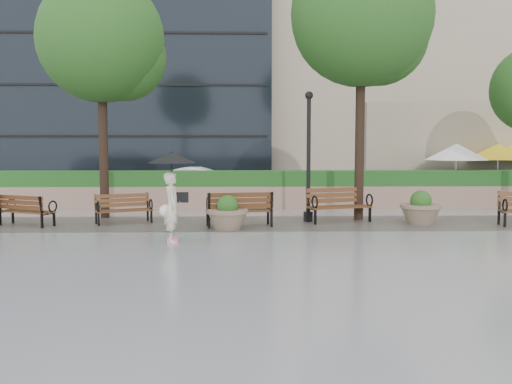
{
  "coord_description": "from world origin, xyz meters",
  "views": [
    {
      "loc": [
        -0.56,
        -13.55,
        2.38
      ],
      "look_at": [
        -0.22,
        1.05,
        1.1
      ],
      "focal_mm": 40.0,
      "sensor_mm": 36.0,
      "label": 1
    }
  ],
  "objects_px": {
    "bench_2": "(239,216)",
    "car_left": "(18,186)",
    "planter_left": "(228,216)",
    "bench_3": "(339,212)",
    "lamppost": "(308,165)",
    "bench_0": "(27,217)",
    "pedestrian": "(172,188)",
    "car_right": "(202,183)",
    "bench_1": "(124,215)",
    "planter_right": "(421,211)"
  },
  "relations": [
    {
      "from": "bench_2",
      "to": "lamppost",
      "type": "xyz_separation_m",
      "value": [
        2.06,
        0.98,
        1.41
      ]
    },
    {
      "from": "car_left",
      "to": "car_right",
      "type": "bearing_deg",
      "value": -77.22
    },
    {
      "from": "bench_1",
      "to": "bench_3",
      "type": "bearing_deg",
      "value": -21.74
    },
    {
      "from": "bench_0",
      "to": "lamppost",
      "type": "xyz_separation_m",
      "value": [
        8.12,
        0.66,
        1.44
      ]
    },
    {
      "from": "planter_right",
      "to": "lamppost",
      "type": "xyz_separation_m",
      "value": [
        -3.21,
        0.59,
        1.31
      ]
    },
    {
      "from": "bench_0",
      "to": "car_left",
      "type": "relative_size",
      "value": 0.42
    },
    {
      "from": "car_right",
      "to": "pedestrian",
      "type": "bearing_deg",
      "value": -177.1
    },
    {
      "from": "bench_3",
      "to": "lamppost",
      "type": "bearing_deg",
      "value": 154.23
    },
    {
      "from": "planter_left",
      "to": "car_left",
      "type": "xyz_separation_m",
      "value": [
        -8.76,
        7.98,
        0.23
      ]
    },
    {
      "from": "bench_2",
      "to": "planter_right",
      "type": "relative_size",
      "value": 1.63
    },
    {
      "from": "car_right",
      "to": "bench_0",
      "type": "bearing_deg",
      "value": 152.02
    },
    {
      "from": "bench_0",
      "to": "bench_3",
      "type": "height_order",
      "value": "bench_3"
    },
    {
      "from": "planter_right",
      "to": "car_right",
      "type": "height_order",
      "value": "car_right"
    },
    {
      "from": "bench_2",
      "to": "planter_left",
      "type": "distance_m",
      "value": 0.62
    },
    {
      "from": "bench_0",
      "to": "car_left",
      "type": "distance_m",
      "value": 7.75
    },
    {
      "from": "car_left",
      "to": "car_right",
      "type": "distance_m",
      "value": 7.48
    },
    {
      "from": "bench_1",
      "to": "pedestrian",
      "type": "xyz_separation_m",
      "value": [
        1.79,
        -3.06,
        1.04
      ]
    },
    {
      "from": "car_left",
      "to": "pedestrian",
      "type": "height_order",
      "value": "pedestrian"
    },
    {
      "from": "planter_left",
      "to": "car_right",
      "type": "relative_size",
      "value": 0.28
    },
    {
      "from": "bench_1",
      "to": "car_left",
      "type": "bearing_deg",
      "value": 107.0
    },
    {
      "from": "lamppost",
      "to": "car_left",
      "type": "height_order",
      "value": "lamppost"
    },
    {
      "from": "planter_left",
      "to": "car_right",
      "type": "distance_m",
      "value": 8.44
    },
    {
      "from": "bench_2",
      "to": "car_left",
      "type": "height_order",
      "value": "car_left"
    },
    {
      "from": "bench_1",
      "to": "bench_2",
      "type": "relative_size",
      "value": 0.89
    },
    {
      "from": "lamppost",
      "to": "pedestrian",
      "type": "relative_size",
      "value": 1.82
    },
    {
      "from": "planter_left",
      "to": "planter_right",
      "type": "height_order",
      "value": "planter_right"
    },
    {
      "from": "bench_3",
      "to": "car_right",
      "type": "relative_size",
      "value": 0.49
    },
    {
      "from": "bench_2",
      "to": "planter_left",
      "type": "bearing_deg",
      "value": 50.53
    },
    {
      "from": "bench_1",
      "to": "planter_right",
      "type": "bearing_deg",
      "value": -25.17
    },
    {
      "from": "bench_0",
      "to": "bench_2",
      "type": "height_order",
      "value": "bench_2"
    },
    {
      "from": "bench_2",
      "to": "bench_3",
      "type": "distance_m",
      "value": 3.08
    },
    {
      "from": "bench_2",
      "to": "car_right",
      "type": "xyz_separation_m",
      "value": [
        -1.61,
        7.8,
        0.38
      ]
    },
    {
      "from": "bench_2",
      "to": "car_left",
      "type": "bearing_deg",
      "value": -47.87
    },
    {
      "from": "planter_right",
      "to": "car_right",
      "type": "distance_m",
      "value": 10.11
    },
    {
      "from": "bench_0",
      "to": "pedestrian",
      "type": "bearing_deg",
      "value": 173.99
    },
    {
      "from": "planter_left",
      "to": "bench_0",
      "type": "bearing_deg",
      "value": 171.55
    },
    {
      "from": "bench_1",
      "to": "car_left",
      "type": "height_order",
      "value": "car_left"
    },
    {
      "from": "bench_3",
      "to": "planter_right",
      "type": "xyz_separation_m",
      "value": [
        2.31,
        -0.46,
        0.09
      ]
    },
    {
      "from": "lamppost",
      "to": "bench_3",
      "type": "bearing_deg",
      "value": -8.18
    },
    {
      "from": "bench_0",
      "to": "car_left",
      "type": "xyz_separation_m",
      "value": [
        -3.02,
        7.13,
        0.34
      ]
    },
    {
      "from": "bench_0",
      "to": "bench_1",
      "type": "height_order",
      "value": "bench_0"
    },
    {
      "from": "pedestrian",
      "to": "bench_1",
      "type": "bearing_deg",
      "value": 22.61
    },
    {
      "from": "bench_3",
      "to": "car_left",
      "type": "height_order",
      "value": "car_left"
    },
    {
      "from": "lamppost",
      "to": "pedestrian",
      "type": "bearing_deg",
      "value": -137.51
    },
    {
      "from": "planter_left",
      "to": "bench_3",
      "type": "bearing_deg",
      "value": 22.88
    },
    {
      "from": "lamppost",
      "to": "car_right",
      "type": "bearing_deg",
      "value": 118.27
    },
    {
      "from": "car_left",
      "to": "bench_0",
      "type": "bearing_deg",
      "value": -146.97
    },
    {
      "from": "lamppost",
      "to": "car_left",
      "type": "relative_size",
      "value": 0.93
    },
    {
      "from": "bench_0",
      "to": "bench_1",
      "type": "distance_m",
      "value": 2.71
    },
    {
      "from": "planter_right",
      "to": "car_left",
      "type": "relative_size",
      "value": 0.28
    }
  ]
}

